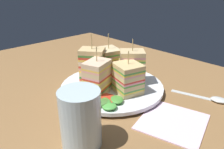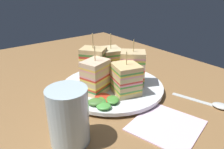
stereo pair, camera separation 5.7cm
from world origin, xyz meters
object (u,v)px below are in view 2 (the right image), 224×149
Objects in this scene: spoon at (214,104)px; sandwich_wedge_4 at (94,65)px; plate at (112,87)px; sandwich_wedge_2 at (132,68)px; napkin at (166,125)px; sandwich_wedge_3 at (111,63)px; drinking_glass at (69,120)px; sandwich_wedge_0 at (96,77)px; sandwich_wedge_1 at (125,79)px; chip_pile at (118,82)px.

sandwich_wedge_4 is at bearing -163.77° from spoon.
spoon is at bearing -145.95° from plate.
spoon is (-18.52, -9.26, -5.62)cm from sandwich_wedge_2.
plate is 19.06cm from napkin.
plate is 2.08× the size of napkin.
napkin is (1.90, 14.97, -0.17)cm from spoon.
spoon is at bearing 41.08° from sandwich_wedge_3.
drinking_glass is at bearing -82.10° from sandwich_wedge_4.
drinking_glass is at bearing -158.87° from sandwich_wedge_0.
sandwich_wedge_0 is 0.87× the size of spoon.
sandwich_wedge_4 is (4.91, 2.36, 5.29)cm from plate.
sandwich_wedge_1 is 5.99cm from sandwich_wedge_2.
drinking_glass is (-10.47, 12.77, -1.11)cm from sandwich_wedge_0.
sandwich_wedge_4 is 22.52cm from drinking_glass.
sandwich_wedge_2 is (-2.42, -4.88, 5.07)cm from plate.
napkin is (-23.94, -1.54, -6.02)cm from sandwich_wedge_4.
chip_pile reaches higher than spoon.
spoon is (-19.46, -13.42, -2.45)cm from chip_pile.
sandwich_wedge_1 is 10.61cm from sandwich_wedge_4.
sandwich_wedge_2 is 1.49× the size of chip_pile.
sandwich_wedge_3 reaches higher than napkin.
plate is 7.44cm from sandwich_wedge_2.
sandwich_wedge_0 reaches higher than spoon.
sandwich_wedge_1 reaches higher than napkin.
sandwich_wedge_1 is at bearing 73.20° from sandwich_wedge_2.
plate is at bearing -11.61° from sandwich_wedge_4.
sandwich_wedge_2 reaches higher than napkin.
spoon is 1.27× the size of drinking_glass.
chip_pile is 0.75× the size of drinking_glass.
plate is 2.50cm from chip_pile.
drinking_glass is at bearing 63.13° from sandwich_wedge_2.
sandwich_wedge_2 is 1.12× the size of drinking_glass.
chip_pile is (-1.47, -0.73, 1.89)cm from plate.
plate is at bearing 26.29° from chip_pile.
sandwich_wedge_2 is at bearing 7.38° from sandwich_wedge_4.
sandwich_wedge_2 reaches higher than chip_pile.
sandwich_wedge_0 is 1.11× the size of sandwich_wedge_1.
drinking_glass is (-8.61, 23.06, -1.44)cm from sandwich_wedge_2.
sandwich_wedge_0 is (-0.55, 5.42, 4.73)cm from plate.
sandwich_wedge_3 is at bearing 12.55° from sandwich_wedge_0.
sandwich_wedge_2 is at bearing -169.76° from spoon.
sandwich_wedge_1 is at bearing 177.47° from plate.
spoon is at bearing -64.42° from sandwich_wedge_0.
sandwich_wedge_4 reaches higher than sandwich_wedge_0.
sandwich_wedge_2 is at bearing -116.33° from plate.
plate is 3.37× the size of chip_pile.
sandwich_wedge_1 is at bearing 166.26° from chip_pile.
sandwich_wedge_3 is 0.96× the size of napkin.
chip_pile is at bearing 1.78° from sandwich_wedge_1.
sandwich_wedge_3 is (5.06, -8.48, 0.09)cm from sandwich_wedge_0.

